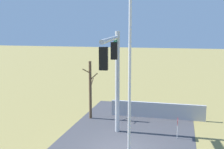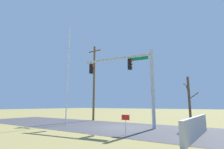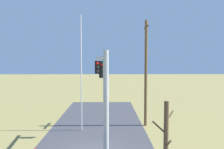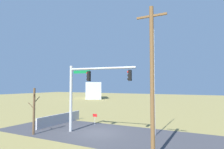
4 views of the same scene
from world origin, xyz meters
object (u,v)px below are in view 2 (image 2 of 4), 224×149
Objects in this scene: utility_pole at (94,81)px; bare_tree at (189,101)px; open_sign at (125,120)px; flagpole at (68,74)px; signal_mast at (132,74)px.

utility_pole reaches higher than bare_tree.
open_sign is at bearing -112.41° from bare_tree.
utility_pole is at bearing 175.31° from bare_tree.
bare_tree reaches higher than open_sign.
flagpole is at bearing 167.43° from open_sign.
utility_pole is 11.98m from open_sign.
utility_pole is at bearing 153.63° from signal_mast.
bare_tree is at bearing 34.44° from signal_mast.
flagpole is 7.85× the size of open_sign.
signal_mast is at bearing 17.92° from flagpole.
bare_tree is at bearing 25.08° from flagpole.
utility_pole reaches higher than signal_mast.
signal_mast is 5.42× the size of open_sign.
signal_mast reaches higher than bare_tree.
signal_mast is at bearing -26.37° from utility_pole.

